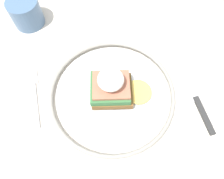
{
  "coord_description": "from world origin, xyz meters",
  "views": [
    {
      "loc": [
        0.03,
        -0.2,
        1.21
      ],
      "look_at": [
        0.03,
        -0.0,
        0.78
      ],
      "focal_mm": 35.0,
      "sensor_mm": 36.0,
      "label": 1
    }
  ],
  "objects_px": {
    "plate": "(112,95)",
    "sandwich": "(112,86)",
    "cup": "(26,12)",
    "fork": "(35,94)",
    "knife": "(196,99)"
  },
  "relations": [
    {
      "from": "plate",
      "to": "sandwich",
      "type": "relative_size",
      "value": 2.13
    },
    {
      "from": "plate",
      "to": "fork",
      "type": "relative_size",
      "value": 1.96
    },
    {
      "from": "sandwich",
      "to": "fork",
      "type": "relative_size",
      "value": 0.92
    },
    {
      "from": "plate",
      "to": "sandwich",
      "type": "distance_m",
      "value": 0.04
    },
    {
      "from": "fork",
      "to": "sandwich",
      "type": "bearing_deg",
      "value": -1.9
    },
    {
      "from": "knife",
      "to": "cup",
      "type": "bearing_deg",
      "value": 149.32
    },
    {
      "from": "plate",
      "to": "fork",
      "type": "distance_m",
      "value": 0.18
    },
    {
      "from": "fork",
      "to": "knife",
      "type": "bearing_deg",
      "value": -3.7
    },
    {
      "from": "plate",
      "to": "fork",
      "type": "xyz_separation_m",
      "value": [
        -0.18,
        0.01,
        -0.01
      ]
    },
    {
      "from": "sandwich",
      "to": "cup",
      "type": "relative_size",
      "value": 1.68
    },
    {
      "from": "plate",
      "to": "sandwich",
      "type": "bearing_deg",
      "value": 97.6
    },
    {
      "from": "plate",
      "to": "knife",
      "type": "height_order",
      "value": "plate"
    },
    {
      "from": "fork",
      "to": "cup",
      "type": "xyz_separation_m",
      "value": [
        -0.04,
        0.22,
        0.03
      ]
    },
    {
      "from": "cup",
      "to": "plate",
      "type": "bearing_deg",
      "value": -46.33
    },
    {
      "from": "sandwich",
      "to": "fork",
      "type": "xyz_separation_m",
      "value": [
        -0.18,
        0.01,
        -0.04
      ]
    }
  ]
}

